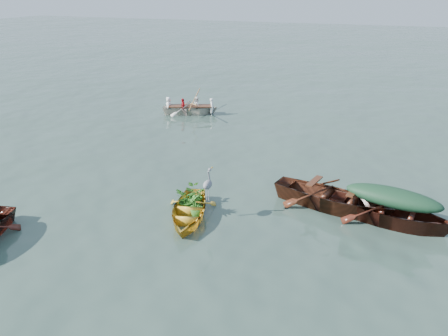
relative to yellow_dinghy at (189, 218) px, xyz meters
The scene contains 11 objects.
ground 1.01m from the yellow_dinghy, ahead, with size 140.00×140.00×0.00m, color #374E43.
yellow_dinghy is the anchor object (origin of this frame).
green_tarp_boat 5.55m from the yellow_dinghy, 18.16° to the left, with size 1.44×4.62×1.09m, color #451C10.
open_wooden_boat 4.19m from the yellow_dinghy, 29.00° to the left, with size 1.53×4.91×1.18m, color #4E2213.
rowed_boat 10.76m from the yellow_dinghy, 114.86° to the left, with size 1.16×3.88×0.90m, color silver.
green_tarp_cover 5.60m from the yellow_dinghy, 18.16° to the left, with size 0.79×2.54×0.52m, color #15331D.
thwart_benches 4.24m from the yellow_dinghy, 29.00° to the left, with size 0.92×2.46×0.04m, color #411E0F, non-canonical shape.
heron 1.05m from the yellow_dinghy, 20.88° to the left, with size 0.28×0.40×0.92m, color gray, non-canonical shape.
dinghy_weeds 0.92m from the yellow_dinghy, 102.91° to the left, with size 0.70×0.90×0.60m, color #32641A.
rowers 10.79m from the yellow_dinghy, 114.86° to the left, with size 1.05×2.72×0.76m, color white.
oars 10.77m from the yellow_dinghy, 114.86° to the left, with size 2.60×0.60×0.06m, color #A4703E, non-canonical shape.
Camera 1 is at (3.80, -9.59, 6.05)m, focal length 35.00 mm.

